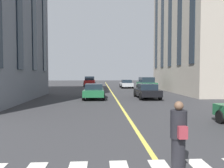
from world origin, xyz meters
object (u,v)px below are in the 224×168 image
object	(u,v)px
car_green_mid	(146,84)
car_red_oncoming	(90,81)
car_black_parked_a	(147,91)
pedestrian_companion	(179,136)
car_silver_near	(126,84)
car_green_trailing	(94,91)

from	to	relation	value
car_green_mid	car_red_oncoming	world-z (taller)	same
car_black_parked_a	car_red_oncoming	size ratio (longest dim) A/B	0.94
car_black_parked_a	pedestrian_companion	distance (m)	15.12
car_silver_near	car_green_trailing	bearing A→B (deg)	162.27
car_black_parked_a	car_red_oncoming	bearing A→B (deg)	16.87
car_green_mid	car_silver_near	world-z (taller)	car_green_mid
car_green_mid	car_silver_near	distance (m)	6.67
car_green_mid	pedestrian_companion	size ratio (longest dim) A/B	2.88
car_green_mid	car_green_trailing	world-z (taller)	car_green_mid
car_black_parked_a	car_green_trailing	bearing A→B (deg)	88.23
car_green_trailing	pedestrian_companion	xyz separation A→B (m)	(-15.05, -2.41, 0.11)
car_black_parked_a	car_red_oncoming	distance (m)	21.98
car_black_parked_a	car_silver_near	size ratio (longest dim) A/B	1.00
car_silver_near	car_green_mid	bearing A→B (deg)	-162.56
car_green_trailing	car_green_mid	bearing A→B (deg)	-37.37
car_black_parked_a	car_silver_near	distance (m)	15.60
car_silver_near	car_green_trailing	world-z (taller)	same
car_black_parked_a	car_green_mid	bearing A→B (deg)	-12.06
car_green_mid	car_silver_near	size ratio (longest dim) A/B	1.07
car_green_mid	pedestrian_companion	world-z (taller)	car_green_mid
car_black_parked_a	car_green_trailing	xyz separation A→B (m)	(0.15, 4.97, 0.00)
car_silver_near	pedestrian_companion	world-z (taller)	pedestrian_companion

